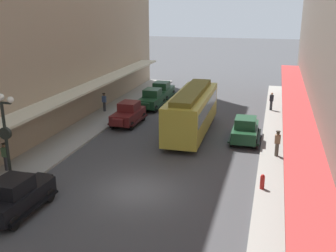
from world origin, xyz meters
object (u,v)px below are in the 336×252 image
object	(u,v)px
streetcar	(192,110)
pedestrian_3	(277,143)
parked_car_4	(152,99)
pedestrian_2	(5,156)
pedestrian_5	(271,101)
parked_car_3	(16,195)
fire_hydrant	(262,181)
parked_car_2	(162,90)
pedestrian_0	(104,102)
parked_car_1	(128,113)
pedestrian_1	(295,103)
parked_car_0	(245,129)
lamp_post_with_clock	(6,138)

from	to	relation	value
streetcar	pedestrian_3	xyz separation A→B (m)	(6.31, -3.42, -0.89)
parked_car_4	pedestrian_3	xyz separation A→B (m)	(11.56, -9.90, 0.07)
parked_car_4	streetcar	world-z (taller)	streetcar
pedestrian_2	pedestrian_5	bearing A→B (deg)	51.11
pedestrian_2	pedestrian_3	size ratio (longest dim) A/B	1.00
pedestrian_2	pedestrian_5	world-z (taller)	pedestrian_2
parked_car_3	pedestrian_5	xyz separation A→B (m)	(11.20, 22.10, 0.05)
streetcar	fire_hydrant	distance (m)	10.26
parked_car_2	pedestrian_2	size ratio (longest dim) A/B	2.55
pedestrian_0	parked_car_1	bearing A→B (deg)	-39.47
parked_car_2	pedestrian_1	distance (m)	13.37
parked_car_0	parked_car_1	world-z (taller)	same
streetcar	pedestrian_2	size ratio (longest dim) A/B	5.77
parked_car_1	pedestrian_3	bearing A→B (deg)	-20.70
pedestrian_3	pedestrian_1	bearing A→B (deg)	82.58
lamp_post_with_clock	pedestrian_0	distance (m)	16.05
parked_car_1	pedestrian_1	xyz separation A→B (m)	(13.33, 6.90, 0.07)
streetcar	pedestrian_1	size ratio (longest dim) A/B	5.77
parked_car_2	fire_hydrant	size ratio (longest dim) A/B	5.20
pedestrian_0	pedestrian_3	size ratio (longest dim) A/B	1.00
parked_car_3	pedestrian_1	world-z (taller)	parked_car_3
pedestrian_3	pedestrian_5	size ratio (longest dim) A/B	1.02
parked_car_2	parked_car_3	bearing A→B (deg)	-90.33
lamp_post_with_clock	pedestrian_3	world-z (taller)	lamp_post_with_clock
parked_car_3	parked_car_4	distance (m)	20.31
pedestrian_1	pedestrian_3	world-z (taller)	same
parked_car_2	pedestrian_0	size ratio (longest dim) A/B	2.55
parked_car_4	streetcar	distance (m)	8.40
pedestrian_0	parked_car_0	bearing A→B (deg)	-19.31
parked_car_1	pedestrian_1	distance (m)	15.01
pedestrian_3	pedestrian_5	xyz separation A→B (m)	(-0.59, 11.69, -0.02)
parked_car_1	parked_car_3	world-z (taller)	same
pedestrian_5	pedestrian_2	bearing A→B (deg)	-128.89
lamp_post_with_clock	pedestrian_3	size ratio (longest dim) A/B	3.09
parked_car_3	pedestrian_3	bearing A→B (deg)	41.42
parked_car_1	parked_car_2	xyz separation A→B (m)	(0.19, 9.37, 0.00)
parked_car_1	streetcar	size ratio (longest dim) A/B	0.44
parked_car_2	pedestrian_5	world-z (taller)	parked_car_2
parked_car_1	pedestrian_1	world-z (taller)	parked_car_1
parked_car_4	pedestrian_1	distance (m)	13.12
streetcar	pedestrian_5	distance (m)	10.10
lamp_post_with_clock	pedestrian_1	size ratio (longest dim) A/B	3.09
parked_car_3	parked_car_2	bearing A→B (deg)	89.67
parked_car_0	fire_hydrant	distance (m)	7.92
parked_car_4	lamp_post_with_clock	xyz separation A→B (m)	(-1.89, -18.48, 2.04)
pedestrian_3	parked_car_1	bearing A→B (deg)	159.30
parked_car_4	parked_car_2	bearing A→B (deg)	91.51
parked_car_1	parked_car_4	xyz separation A→B (m)	(0.29, 5.43, 0.00)
pedestrian_1	pedestrian_5	size ratio (longest dim) A/B	1.02
parked_car_1	streetcar	world-z (taller)	streetcar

